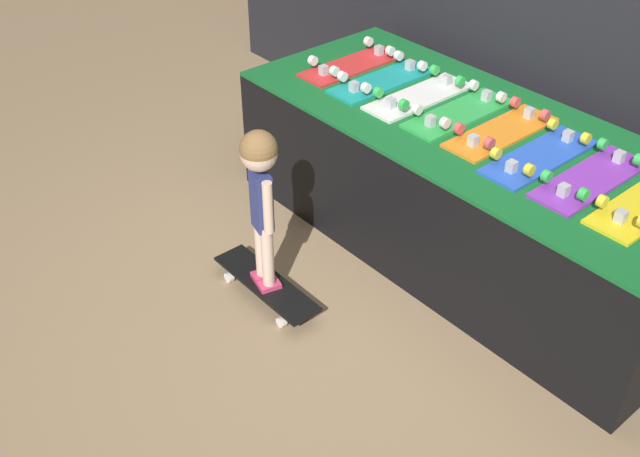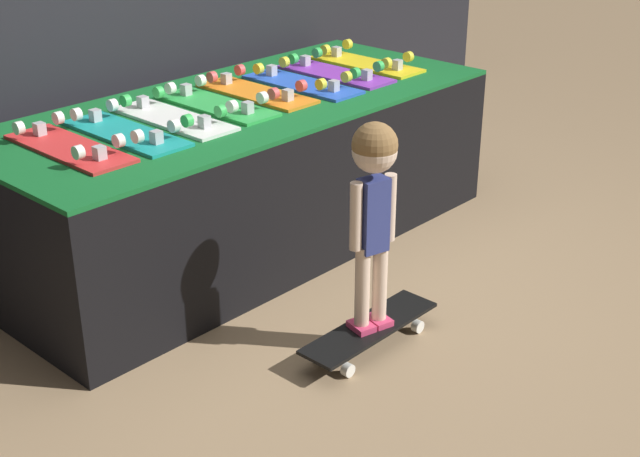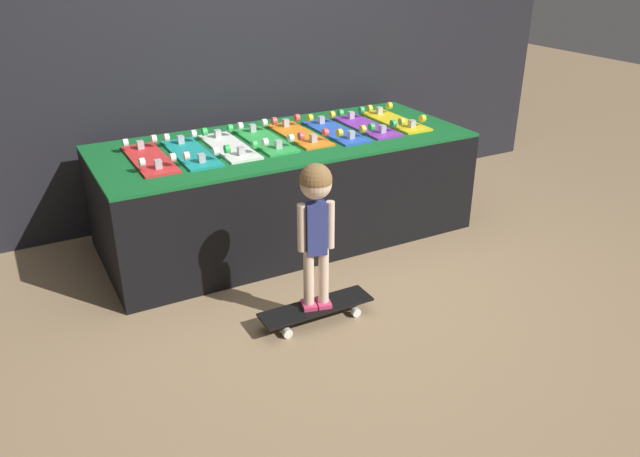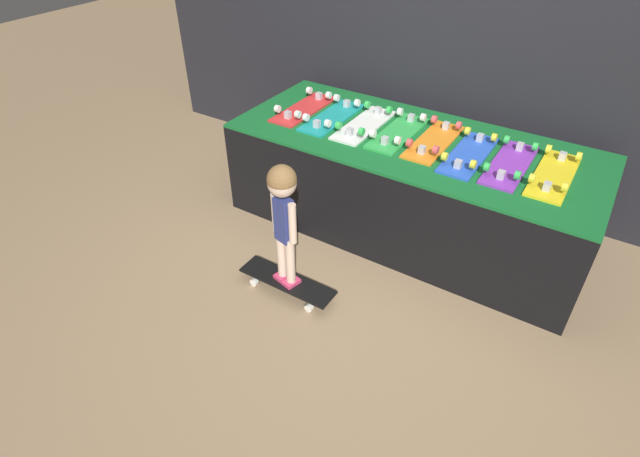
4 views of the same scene
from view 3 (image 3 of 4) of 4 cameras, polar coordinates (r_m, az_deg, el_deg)
ground_plane at (r=3.97m, az=0.78°, el=-4.02°), size 16.00×16.00×0.00m
back_wall at (r=4.72m, az=-7.33°, el=16.63°), size 5.63×0.10×2.50m
display_rack at (r=4.32m, az=-3.22°, el=3.64°), size 2.49×1.03×0.71m
skateboard_red_on_rack at (r=3.93m, az=-15.35°, el=6.27°), size 0.21×0.63×0.09m
skateboard_teal_on_rack at (r=3.98m, az=-11.72°, el=6.88°), size 0.21×0.63×0.09m
skateboard_white_on_rack at (r=4.07m, az=-8.31°, el=7.54°), size 0.21×0.63×0.09m
skateboard_green_on_rack at (r=4.17m, az=-5.06°, el=8.15°), size 0.21×0.63×0.09m
skateboard_orange_on_rack at (r=4.28m, az=-1.93°, el=8.69°), size 0.21×0.63×0.09m
skateboard_blue_on_rack at (r=4.35m, az=1.43°, el=8.98°), size 0.21×0.63×0.09m
skateboard_purple_on_rack at (r=4.49m, az=4.22°, el=9.44°), size 0.21×0.63×0.09m
skateboard_yellow_on_rack at (r=4.64m, az=6.86°, el=9.85°), size 0.21×0.63×0.09m
skateboard_on_floor at (r=3.47m, az=-0.35°, el=-7.34°), size 0.65×0.18×0.09m
child at (r=3.19m, az=-0.38°, el=1.73°), size 0.19×0.17×0.83m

